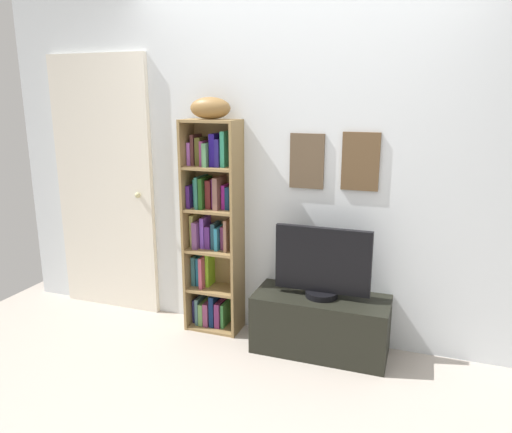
# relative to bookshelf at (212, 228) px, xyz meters

# --- Properties ---
(ground) EXTENTS (5.20, 5.20, 0.04)m
(ground) POSITION_rel_bookshelf_xyz_m (0.65, -1.01, -0.81)
(ground) COLOR #ACA196
(back_wall) EXTENTS (4.80, 0.08, 2.49)m
(back_wall) POSITION_rel_bookshelf_xyz_m (0.66, 0.12, 0.46)
(back_wall) COLOR silver
(back_wall) RESTS_ON ground
(bookshelf) EXTENTS (0.41, 0.24, 1.59)m
(bookshelf) POSITION_rel_bookshelf_xyz_m (0.00, 0.00, 0.00)
(bookshelf) COLOR olive
(bookshelf) RESTS_ON ground
(football) EXTENTS (0.30, 0.17, 0.15)m
(football) POSITION_rel_bookshelf_xyz_m (0.02, -0.03, 0.87)
(football) COLOR olive
(football) RESTS_ON bookshelf
(tv_stand) EXTENTS (0.92, 0.39, 0.41)m
(tv_stand) POSITION_rel_bookshelf_xyz_m (0.86, -0.11, -0.58)
(tv_stand) COLOR black
(tv_stand) RESTS_ON ground
(television) EXTENTS (0.65, 0.22, 0.49)m
(television) POSITION_rel_bookshelf_xyz_m (0.86, -0.11, -0.14)
(television) COLOR black
(television) RESTS_ON tv_stand
(door) EXTENTS (0.88, 0.09, 2.06)m
(door) POSITION_rel_bookshelf_xyz_m (-0.98, 0.07, 0.24)
(door) COLOR silver
(door) RESTS_ON ground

